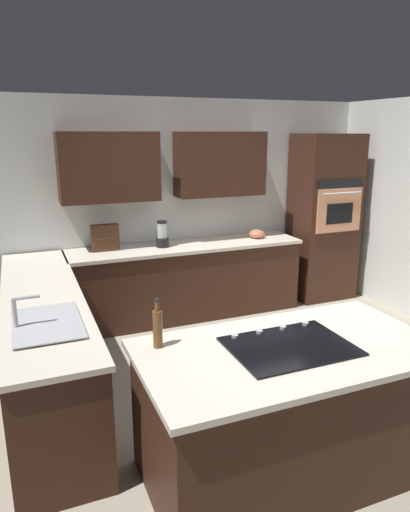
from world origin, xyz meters
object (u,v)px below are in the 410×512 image
object	(u,v)px
spice_rack	(105,238)
wall_oven	(324,218)
mixing_bowl	(257,234)
oil_bottle	(158,327)
sink_unit	(46,323)
blender	(162,236)
cooktop	(289,346)

from	to	relation	value
spice_rack	wall_oven	bearing A→B (deg)	178.34
mixing_bowl	spice_rack	xyz separation A→B (m)	(1.90, -0.07, 0.10)
wall_oven	mixing_bowl	size ratio (longest dim) A/B	11.08
spice_rack	oil_bottle	world-z (taller)	oil_bottle
sink_unit	oil_bottle	distance (m)	0.89
blender	spice_rack	distance (m)	0.65
wall_oven	sink_unit	size ratio (longest dim) A/B	3.12
blender	mixing_bowl	distance (m)	1.25
sink_unit	spice_rack	xyz separation A→B (m)	(-0.78, -1.96, 0.13)
wall_oven	oil_bottle	distance (m)	3.94
spice_rack	sink_unit	bearing A→B (deg)	68.31
wall_oven	oil_bottle	bearing A→B (deg)	39.24
blender	spice_rack	xyz separation A→B (m)	(0.65, -0.07, 0.02)
cooktop	spice_rack	world-z (taller)	spice_rack
blender	oil_bottle	world-z (taller)	oil_bottle
sink_unit	cooktop	world-z (taller)	sink_unit
wall_oven	spice_rack	xyz separation A→B (m)	(2.90, -0.08, -0.04)
oil_bottle	blender	bearing A→B (deg)	-107.75
mixing_bowl	spice_rack	world-z (taller)	spice_rack
sink_unit	oil_bottle	world-z (taller)	oil_bottle
cooktop	spice_rack	size ratio (longest dim) A/B	2.48
wall_oven	sink_unit	world-z (taller)	wall_oven
wall_oven	cooktop	size ratio (longest dim) A/B	2.88
sink_unit	mixing_bowl	world-z (taller)	sink_unit
wall_oven	spice_rack	world-z (taller)	wall_oven
mixing_bowl	oil_bottle	distance (m)	3.24
sink_unit	oil_bottle	xyz separation A→B (m)	(-0.63, 0.62, 0.11)
mixing_bowl	spice_rack	bearing A→B (deg)	-2.16
sink_unit	mixing_bowl	size ratio (longest dim) A/B	3.55
sink_unit	blender	size ratio (longest dim) A/B	2.26
wall_oven	blender	world-z (taller)	wall_oven
oil_bottle	spice_rack	bearing A→B (deg)	-93.37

